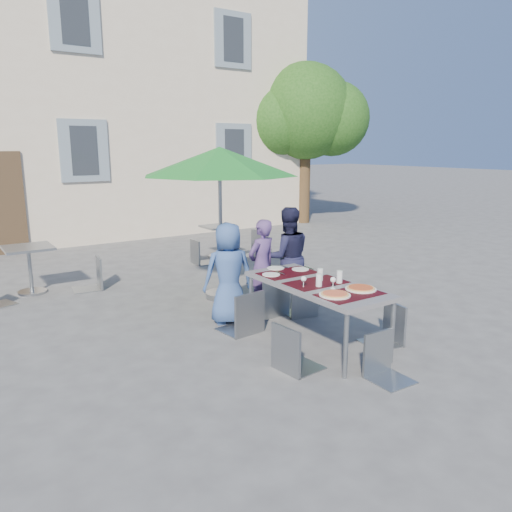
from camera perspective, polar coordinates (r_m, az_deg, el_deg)
ground at (r=5.88m, az=2.27°, el=-10.61°), size 90.00×90.00×0.00m
building at (r=16.38m, az=-23.67°, el=20.41°), size 13.60×8.20×11.10m
tree at (r=15.41m, az=5.74°, el=15.92°), size 3.60×3.00×4.70m
dining_table at (r=5.85m, az=6.89°, el=-3.58°), size 0.80×1.85×0.76m
pizza_near_left at (r=5.36m, az=9.00°, el=-4.35°), size 0.34×0.34×0.03m
pizza_near_right at (r=5.63m, az=11.89°, el=-3.63°), size 0.34×0.34×0.03m
glassware at (r=5.76m, az=7.85°, el=-2.49°), size 0.52×0.39×0.15m
place_settings at (r=6.33m, az=3.08°, el=-1.66°), size 0.73×0.46×0.01m
child_0 at (r=6.55m, az=-3.16°, el=-1.98°), size 0.74×0.57×1.35m
child_1 at (r=6.99m, az=0.65°, el=-1.15°), size 0.54×0.41×1.32m
child_2 at (r=7.24m, az=3.58°, el=-0.13°), size 0.81×0.64×1.46m
chair_0 at (r=6.17m, az=-1.36°, el=-3.49°), size 0.51×0.51×1.03m
chair_1 at (r=6.82m, az=1.78°, el=-1.94°), size 0.48×0.48×1.03m
chair_2 at (r=6.85m, az=5.34°, el=-2.61°), size 0.49×0.49×0.91m
chair_3 at (r=5.17m, az=4.28°, el=-7.30°), size 0.47×0.46×0.95m
chair_4 at (r=6.09m, az=14.99°, el=-4.89°), size 0.48×0.48×0.91m
chair_5 at (r=5.19m, az=14.67°, el=-8.14°), size 0.40×0.41×0.89m
patio_umbrella at (r=7.45m, az=-4.19°, el=10.57°), size 2.33×2.33×2.29m
cafe_table_0 at (r=8.65m, az=-24.49°, el=-0.53°), size 0.71×0.71×0.76m
bg_chair_r_0 at (r=8.54m, az=-18.30°, el=0.21°), size 0.50×0.50×1.00m
cafe_table_1 at (r=10.54m, az=-4.31°, el=2.18°), size 0.63×0.63×0.67m
bg_chair_l_1 at (r=9.94m, az=-6.50°, el=2.18°), size 0.43×0.43×0.93m
bg_chair_r_1 at (r=10.65m, az=0.06°, el=3.26°), size 0.57×0.56×1.02m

